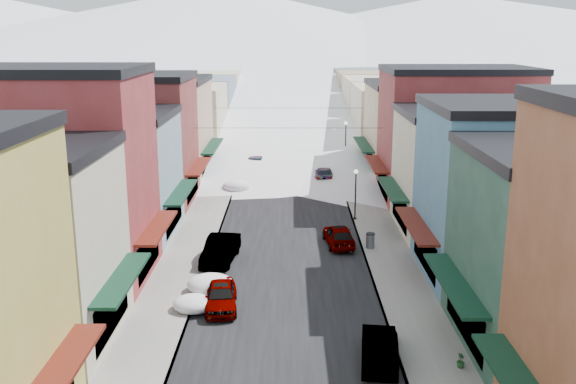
{
  "coord_description": "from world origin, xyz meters",
  "views": [
    {
      "loc": [
        0.16,
        -15.28,
        14.29
      ],
      "look_at": [
        0.0,
        31.07,
        2.7
      ],
      "focal_mm": 40.0,
      "sensor_mm": 36.0,
      "label": 1
    }
  ],
  "objects_px": {
    "car_dark_hatch": "(221,249)",
    "streetlamp_near": "(356,188)",
    "car_silver_sedan": "(221,296)",
    "trash_can": "(370,240)",
    "car_green_sedan": "(379,347)"
  },
  "relations": [
    {
      "from": "trash_can",
      "to": "car_dark_hatch",
      "type": "bearing_deg",
      "value": -166.78
    },
    {
      "from": "car_dark_hatch",
      "to": "car_green_sedan",
      "type": "relative_size",
      "value": 1.12
    },
    {
      "from": "trash_can",
      "to": "streetlamp_near",
      "type": "height_order",
      "value": "streetlamp_near"
    },
    {
      "from": "car_silver_sedan",
      "to": "trash_can",
      "type": "distance_m",
      "value": 13.07
    },
    {
      "from": "car_silver_sedan",
      "to": "streetlamp_near",
      "type": "bearing_deg",
      "value": 57.06
    },
    {
      "from": "trash_can",
      "to": "car_silver_sedan",
      "type": "bearing_deg",
      "value": -133.89
    },
    {
      "from": "streetlamp_near",
      "to": "car_dark_hatch",
      "type": "bearing_deg",
      "value": -135.94
    },
    {
      "from": "car_silver_sedan",
      "to": "trash_can",
      "type": "relative_size",
      "value": 4.01
    },
    {
      "from": "car_dark_hatch",
      "to": "trash_can",
      "type": "height_order",
      "value": "car_dark_hatch"
    },
    {
      "from": "car_silver_sedan",
      "to": "trash_can",
      "type": "height_order",
      "value": "car_silver_sedan"
    },
    {
      "from": "car_silver_sedan",
      "to": "streetlamp_near",
      "type": "distance_m",
      "value": 18.56
    },
    {
      "from": "car_dark_hatch",
      "to": "streetlamp_near",
      "type": "relative_size",
      "value": 1.26
    },
    {
      "from": "car_dark_hatch",
      "to": "trash_can",
      "type": "relative_size",
      "value": 4.85
    },
    {
      "from": "trash_can",
      "to": "streetlamp_near",
      "type": "distance_m",
      "value": 7.14
    },
    {
      "from": "car_dark_hatch",
      "to": "streetlamp_near",
      "type": "bearing_deg",
      "value": 50.33
    }
  ]
}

